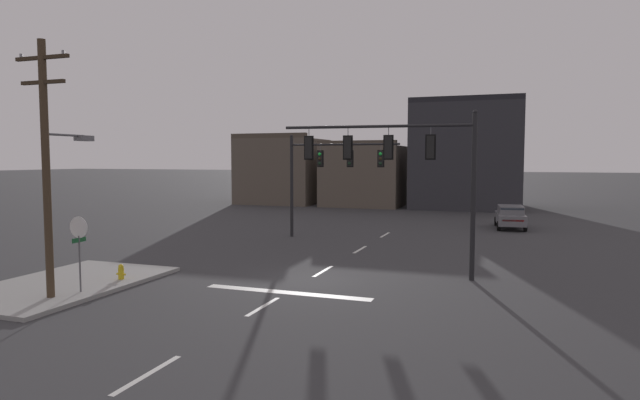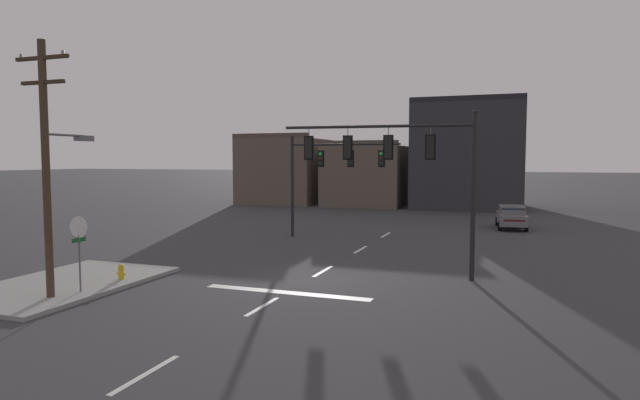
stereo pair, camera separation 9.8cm
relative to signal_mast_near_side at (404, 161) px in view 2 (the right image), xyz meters
name	(u,v)px [view 2 (the right image)]	position (x,y,z in m)	size (l,w,h in m)	color
ground_plane	(306,281)	(-3.46, -2.12, -4.78)	(400.00, 400.00, 0.00)	#353538
sidewalk_near_corner	(63,284)	(-11.85, -6.12, -4.71)	(5.00, 8.00, 0.15)	gray
stop_bar_paint	(286,292)	(-3.46, -4.12, -4.78)	(6.40, 0.50, 0.01)	silver
lane_centreline	(323,271)	(-3.46, -0.12, -4.78)	(0.16, 26.40, 0.01)	silver
signal_mast_near_side	(404,161)	(0.00, 0.00, 0.00)	(7.87, 0.79, 6.78)	black
signal_mast_far_side	(327,167)	(-6.58, 9.32, -0.44)	(6.85, 0.47, 6.36)	black
stop_sign	(79,236)	(-10.16, -7.01, -2.64)	(0.76, 0.64, 2.83)	#56565B
car_lot_nearside	(511,216)	(4.07, 18.02, -3.92)	(2.23, 4.57, 1.61)	slate
utility_pole	(49,161)	(-10.55, -7.83, 0.00)	(2.20, 2.21, 8.78)	#423323
fire_hydrant	(121,275)	(-10.17, -4.89, -4.45)	(0.40, 0.30, 0.75)	gold
building_row	(398,165)	(-7.26, 33.91, -0.52)	(29.14, 9.97, 10.62)	brown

